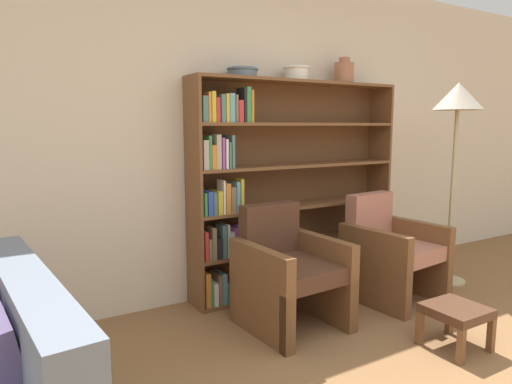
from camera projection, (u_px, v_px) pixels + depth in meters
The scene contains 9 objects.
wall_back at pixel (249, 133), 3.91m from camera, with size 12.00×0.06×2.75m.
bookshelf at pixel (278, 189), 3.93m from camera, with size 1.99×0.30×1.82m.
bowl_cream at pixel (243, 72), 3.60m from camera, with size 0.25×0.25×0.07m.
bowl_slate at pixel (297, 73), 3.86m from camera, with size 0.22×0.22×0.12m.
vase_tall at pixel (344, 72), 4.12m from camera, with size 0.18×0.18×0.23m.
armchair_leather at pixel (288, 272), 3.29m from camera, with size 0.68×0.72×0.86m.
armchair_cushioned at pixel (390, 252), 3.82m from camera, with size 0.71×0.74×0.86m.
floor_lamp at pixel (458, 108), 4.03m from camera, with size 0.43×0.43×1.82m.
footstool at pixel (456, 314), 2.95m from camera, with size 0.35×0.35×0.29m.
Camera 1 is at (-1.97, -0.85, 1.44)m, focal length 32.00 mm.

